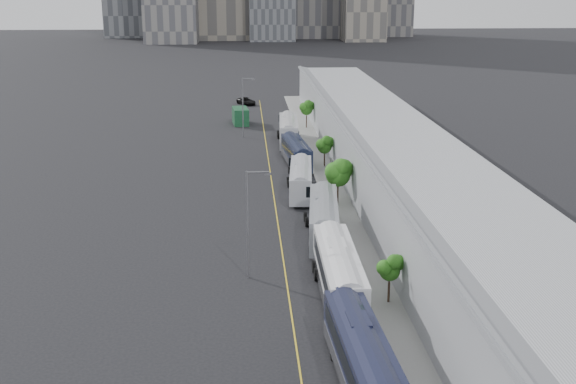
{
  "coord_description": "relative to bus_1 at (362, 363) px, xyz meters",
  "views": [
    {
      "loc": [
        -4.69,
        -16.97,
        23.23
      ],
      "look_at": [
        -0.4,
        53.7,
        3.0
      ],
      "focal_mm": 45.0,
      "sensor_mm": 36.0,
      "label": 1
    }
  ],
  "objects": [
    {
      "name": "bus_4",
      "position": [
        -0.39,
        41.82,
        -0.11
      ],
      "size": [
        3.46,
        12.23,
        3.53
      ],
      "rotation": [
        0.0,
        0.0,
        -0.09
      ],
      "color": "#B9BBC4",
      "rests_on": "ground"
    },
    {
      "name": "depot",
      "position": [
        10.95,
        33.74,
        1.92
      ],
      "size": [
        12.45,
        160.4,
        7.2
      ],
      "color": "gray",
      "rests_on": "ground"
    },
    {
      "name": "street_lamp_far",
      "position": [
        -6.82,
        75.17,
        3.82
      ],
      "size": [
        2.04,
        0.22,
        9.44
      ],
      "color": "#59595E",
      "rests_on": "ground"
    },
    {
      "name": "bus_5",
      "position": [
        0.09,
        55.89,
        -0.12
      ],
      "size": [
        3.48,
        12.15,
        3.5
      ],
      "rotation": [
        0.0,
        0.0,
        0.09
      ],
      "color": "#161C31",
      "rests_on": "ground"
    },
    {
      "name": "lane_line",
      "position": [
        -3.54,
        33.74,
        -1.59
      ],
      "size": [
        0.12,
        160.0,
        0.02
      ],
      "primitive_type": "cube",
      "color": "gold",
      "rests_on": "ground"
    },
    {
      "name": "tree_4",
      "position": [
        3.72,
        82.16,
        1.98
      ],
      "size": [
        2.08,
        2.08,
        4.64
      ],
      "color": "black",
      "rests_on": "ground"
    },
    {
      "name": "bus_6",
      "position": [
        -0.09,
        70.11,
        0.07
      ],
      "size": [
        3.4,
        13.66,
        3.96
      ],
      "rotation": [
        0.0,
        0.0,
        -0.05
      ],
      "color": "silver",
      "rests_on": "ground"
    },
    {
      "name": "sidewalk",
      "position": [
        6.96,
        33.74,
        -1.54
      ],
      "size": [
        10.0,
        170.0,
        0.12
      ],
      "primitive_type": "cube",
      "color": "gray",
      "rests_on": "ground"
    },
    {
      "name": "shipping_container",
      "position": [
        -7.47,
        86.58,
        -0.17
      ],
      "size": [
        3.01,
        5.65,
        2.85
      ],
      "primitive_type": "cube",
      "rotation": [
        0.0,
        0.0,
        0.1
      ],
      "color": "#133F24",
      "rests_on": "ground"
    },
    {
      "name": "bus_1",
      "position": [
        0.0,
        0.0,
        0.0
      ],
      "size": [
        3.2,
        13.05,
        3.79
      ],
      "rotation": [
        0.0,
        0.0,
        0.04
      ],
      "color": "black",
      "rests_on": "ground"
    },
    {
      "name": "bus_2",
      "position": [
        0.27,
        12.89,
        0.1
      ],
      "size": [
        3.05,
        13.81,
        4.03
      ],
      "rotation": [
        0.0,
        0.0,
        -0.01
      ],
      "color": "white",
      "rests_on": "ground"
    },
    {
      "name": "tree_1",
      "position": [
        3.96,
        11.68,
        1.28
      ],
      "size": [
        1.6,
        1.6,
        3.71
      ],
      "color": "black",
      "rests_on": "ground"
    },
    {
      "name": "suv",
      "position": [
        -6.36,
        108.2,
        -0.88
      ],
      "size": [
        4.29,
        5.72,
        1.44
      ],
      "primitive_type": "imported",
      "rotation": [
        0.0,
        0.0,
        0.42
      ],
      "color": "black",
      "rests_on": "ground"
    },
    {
      "name": "street_lamp_near",
      "position": [
        -6.48,
        17.35,
        3.65
      ],
      "size": [
        2.04,
        0.22,
        9.1
      ],
      "color": "#59595E",
      "rests_on": "ground"
    },
    {
      "name": "bus_3",
      "position": [
        0.62,
        26.84,
        0.02
      ],
      "size": [
        3.92,
        13.33,
        3.84
      ],
      "rotation": [
        0.0,
        0.0,
        -0.1
      ],
      "color": "gray",
      "rests_on": "ground"
    },
    {
      "name": "tree_3",
      "position": [
        3.8,
        54.99,
        1.42
      ],
      "size": [
        1.92,
        1.92,
        4.01
      ],
      "color": "black",
      "rests_on": "ground"
    },
    {
      "name": "tree_2",
      "position": [
        3.37,
        37.64,
        2.26
      ],
      "size": [
        2.77,
        2.77,
        5.25
      ],
      "color": "black",
      "rests_on": "ground"
    }
  ]
}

